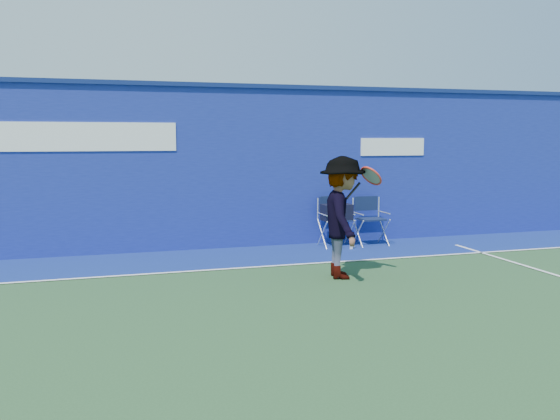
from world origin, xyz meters
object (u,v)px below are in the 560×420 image
object	(u,v)px
directors_chair_left	(336,225)
directors_chair_right	(371,230)
water_bottle	(351,243)
tennis_player	(342,217)

from	to	relation	value
directors_chair_left	directors_chair_right	world-z (taller)	directors_chair_left
water_bottle	tennis_player	xyz separation A→B (m)	(-1.05, -2.04, 0.79)
directors_chair_right	tennis_player	xyz separation A→B (m)	(-1.59, -2.37, 0.62)
directors_chair_right	tennis_player	world-z (taller)	tennis_player
directors_chair_left	water_bottle	size ratio (longest dim) A/B	4.04
tennis_player	water_bottle	bearing A→B (deg)	62.78
directors_chair_left	directors_chair_right	distance (m)	0.72
directors_chair_right	water_bottle	bearing A→B (deg)	-148.69
directors_chair_right	tennis_player	size ratio (longest dim) A/B	0.51
directors_chair_right	tennis_player	bearing A→B (deg)	-123.91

